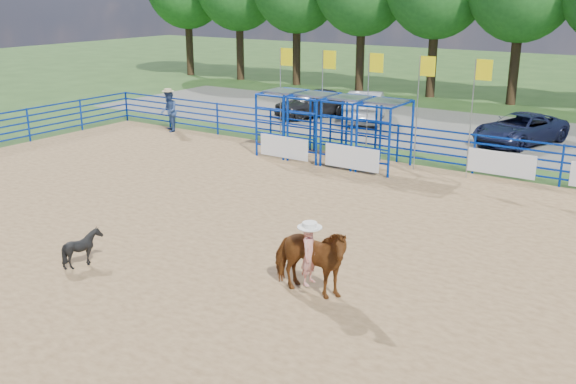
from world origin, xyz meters
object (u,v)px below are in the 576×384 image
object	(u,v)px
horse_and_rider	(309,257)
calf	(83,248)
car_a	(314,102)
car_b	(366,106)
car_c	(520,129)
spectator_cowboy	(169,111)

from	to	relation	value
horse_and_rider	calf	world-z (taller)	horse_and_rider
horse_and_rider	car_a	xyz separation A→B (m)	(-10.84, 17.93, -0.16)
car_a	calf	bearing A→B (deg)	-51.20
car_b	car_c	distance (m)	7.89
spectator_cowboy	calf	bearing A→B (deg)	-54.01
car_b	car_c	world-z (taller)	car_b
calf	car_a	bearing A→B (deg)	-14.91
horse_and_rider	car_b	size ratio (longest dim) A/B	0.50
calf	car_a	size ratio (longest dim) A/B	0.21
spectator_cowboy	car_b	bearing A→B (deg)	48.15
calf	car_b	bearing A→B (deg)	-23.20
car_a	car_c	bearing A→B (deg)	20.94
calf	spectator_cowboy	world-z (taller)	spectator_cowboy
calf	car_b	size ratio (longest dim) A/B	0.19
car_a	car_b	size ratio (longest dim) A/B	0.92
calf	car_c	size ratio (longest dim) A/B	0.19
spectator_cowboy	car_c	bearing A→B (deg)	24.64
horse_and_rider	spectator_cowboy	xyz separation A→B (m)	(-14.50, 10.87, 0.10)
calf	spectator_cowboy	size ratio (longest dim) A/B	0.45
car_b	car_a	bearing A→B (deg)	-14.53
car_c	car_b	bearing A→B (deg)	-165.17
horse_and_rider	calf	distance (m)	5.66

